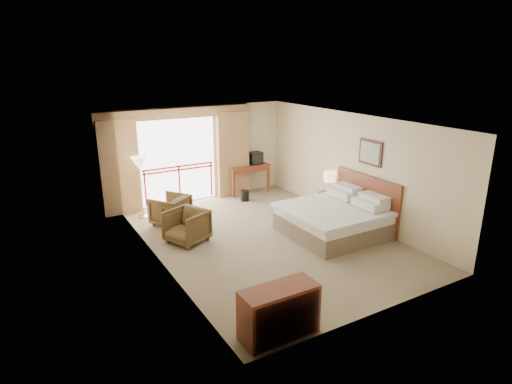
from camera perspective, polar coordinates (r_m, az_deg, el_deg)
floor at (r=9.94m, az=1.42°, el=-6.10°), size 7.00×7.00×0.00m
ceiling at (r=9.20m, az=1.55°, el=9.50°), size 7.00×7.00×0.00m
wall_back at (r=12.51m, az=-6.98°, el=5.22°), size 5.00×0.00×5.00m
wall_front at (r=6.92m, az=16.90°, el=-5.60°), size 5.00×0.00×5.00m
wall_left at (r=8.50m, az=-13.04°, el=-0.98°), size 0.00×7.00×7.00m
wall_right at (r=10.96m, az=12.71°, el=3.18°), size 0.00×7.00×7.00m
balcony_door at (r=12.24m, az=-10.36°, el=4.07°), size 2.40×0.00×2.40m
balcony_railing at (r=12.31m, az=-10.23°, el=2.30°), size 2.09×0.03×1.02m
curtain_left at (r=11.67m, az=-17.77°, el=3.12°), size 1.00×0.26×2.50m
curtain_right at (r=12.75m, az=-3.17°, el=5.09°), size 1.00×0.26×2.50m
valance at (r=11.91m, az=-10.54°, el=10.31°), size 4.40×0.22×0.28m
hvac_vent at (r=12.87m, az=-1.69°, el=10.20°), size 0.50×0.04×0.50m
bed at (r=10.18m, az=10.44°, el=-3.54°), size 2.13×2.06×0.97m
headboard at (r=10.71m, az=14.46°, el=-1.19°), size 0.06×2.10×1.30m
framed_art at (r=10.41m, az=15.00°, el=5.09°), size 0.04×0.72×0.60m
nightstand at (r=11.50m, az=9.75°, el=-1.49°), size 0.43×0.51×0.58m
table_lamp at (r=11.33m, az=9.77°, el=1.98°), size 0.31×0.31×0.54m
phone at (r=11.26m, az=10.12°, el=-0.17°), size 0.19×0.16×0.07m
desk at (r=13.12m, az=-1.36°, el=2.87°), size 1.32×0.64×0.86m
tv at (r=13.12m, az=-0.08°, el=4.54°), size 0.40×0.32×0.37m
coffee_maker at (r=12.83m, az=-2.61°, el=4.00°), size 0.16×0.16×0.27m
cup at (r=12.87m, az=-1.91°, el=3.70°), size 0.08×0.08×0.11m
wastebasket at (r=12.41m, az=-1.51°, el=-0.48°), size 0.27×0.27×0.31m
armchair_far at (r=10.94m, az=-11.23°, el=-4.18°), size 1.11×1.12×0.74m
armchair_near at (r=9.85m, az=-9.12°, el=-6.55°), size 1.08×1.07×0.75m
side_table at (r=10.48m, az=-11.23°, el=-3.17°), size 0.46×0.46×0.50m
book at (r=10.42m, az=-11.28°, el=-2.35°), size 0.23×0.26×0.02m
floor_lamp at (r=11.17m, az=-15.31°, el=3.40°), size 0.41×0.41×1.60m
dresser at (r=6.55m, az=3.13°, el=-15.67°), size 1.18×0.50×0.79m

